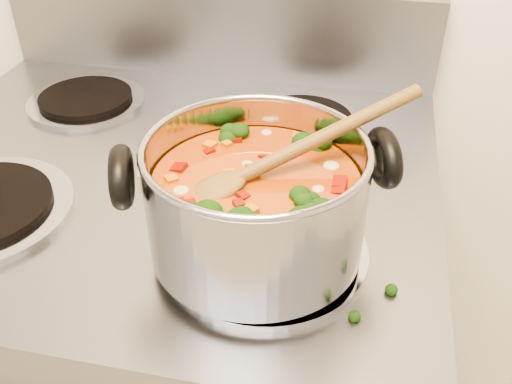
% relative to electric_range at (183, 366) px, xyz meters
% --- Properties ---
extents(electric_range, '(0.77, 0.70, 1.08)m').
position_rel_electric_range_xyz_m(electric_range, '(0.00, 0.00, 0.00)').
color(electric_range, gray).
rests_on(electric_range, ground).
extents(stockpot, '(0.30, 0.24, 0.14)m').
position_rel_electric_range_xyz_m(stockpot, '(0.17, -0.16, 0.53)').
color(stockpot, '#9D9DA4').
rests_on(stockpot, electric_range).
extents(wooden_spoon, '(0.24, 0.18, 0.09)m').
position_rel_electric_range_xyz_m(wooden_spoon, '(0.19, -0.15, 0.58)').
color(wooden_spoon, brown).
rests_on(wooden_spoon, stockpot).
extents(cooktop_crumbs, '(0.16, 0.26, 0.01)m').
position_rel_electric_range_xyz_m(cooktop_crumbs, '(0.07, -0.25, 0.46)').
color(cooktop_crumbs, black).
rests_on(cooktop_crumbs, electric_range).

